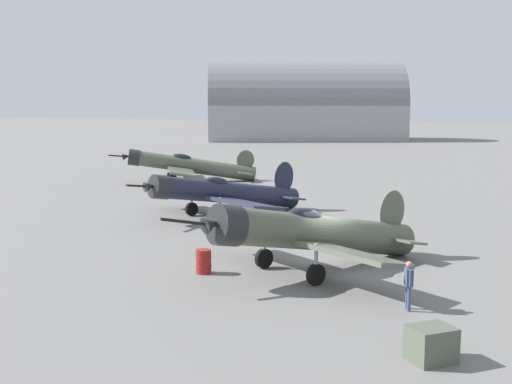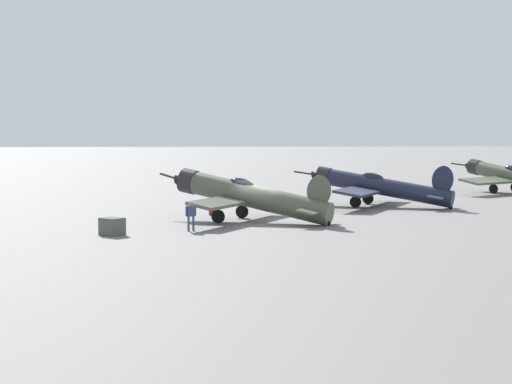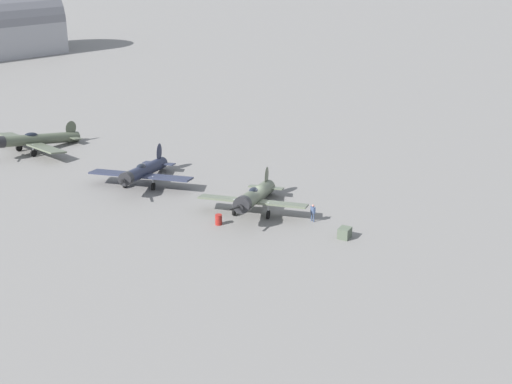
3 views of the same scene
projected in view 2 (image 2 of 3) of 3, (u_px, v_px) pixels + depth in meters
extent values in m
plane|color=slate|center=(256.00, 222.00, 50.57)|extent=(400.00, 400.00, 0.00)
cylinder|color=#4C5442|center=(256.00, 197.00, 50.46)|extent=(9.09, 5.96, 3.05)
cylinder|color=#232326|center=(189.00, 181.00, 52.35)|extent=(1.74, 1.87, 1.64)
cone|color=#232326|center=(180.00, 179.00, 52.62)|extent=(0.88, 0.87, 0.71)
cube|color=black|center=(178.00, 179.00, 52.68)|extent=(2.38, 2.54, 0.67)
ellipsoid|color=black|center=(242.00, 184.00, 50.81)|extent=(1.94, 1.54, 0.97)
cube|color=#565E4C|center=(239.00, 199.00, 50.96)|extent=(6.40, 9.59, 0.47)
ellipsoid|color=#4C5442|center=(319.00, 191.00, 48.71)|extent=(1.63, 0.99, 2.09)
cube|color=#565E4C|center=(316.00, 210.00, 48.88)|extent=(2.63, 3.50, 0.29)
cylinder|color=#999BA0|center=(218.00, 207.00, 49.80)|extent=(0.14, 0.14, 1.16)
cylinder|color=black|center=(218.00, 217.00, 49.84)|extent=(0.79, 0.57, 0.80)
cylinder|color=#999BA0|center=(242.00, 202.00, 52.67)|extent=(0.14, 0.14, 1.16)
cylinder|color=black|center=(242.00, 212.00, 52.72)|extent=(0.79, 0.57, 0.80)
cylinder|color=black|center=(328.00, 223.00, 48.61)|extent=(0.29, 0.22, 0.28)
cylinder|color=#1E2338|center=(385.00, 187.00, 60.23)|extent=(9.14, 5.75, 2.64)
cylinder|color=#232326|center=(324.00, 176.00, 62.10)|extent=(1.59, 1.68, 1.44)
cone|color=#232326|center=(316.00, 175.00, 62.36)|extent=(0.81, 0.78, 0.63)
cube|color=black|center=(314.00, 174.00, 62.42)|extent=(2.99, 0.69, 0.53)
ellipsoid|color=black|center=(372.00, 178.00, 60.58)|extent=(1.93, 1.52, 0.92)
cube|color=#282D42|center=(370.00, 189.00, 60.73)|extent=(6.84, 10.21, 0.48)
ellipsoid|color=#1E2338|center=(443.00, 180.00, 58.51)|extent=(1.61, 0.96, 2.17)
cube|color=#282D42|center=(439.00, 196.00, 58.68)|extent=(2.60, 3.51, 0.26)
cylinder|color=#999BA0|center=(356.00, 195.00, 59.62)|extent=(0.14, 0.14, 1.04)
cylinder|color=black|center=(355.00, 202.00, 59.66)|extent=(0.80, 0.56, 0.80)
cylinder|color=#999BA0|center=(368.00, 192.00, 62.36)|extent=(0.14, 0.14, 1.04)
cylinder|color=black|center=(368.00, 199.00, 62.40)|extent=(0.80, 0.56, 0.80)
cylinder|color=black|center=(451.00, 207.00, 58.41)|extent=(0.29, 0.22, 0.28)
cylinder|color=#232326|center=(475.00, 167.00, 75.65)|extent=(1.72, 1.65, 1.46)
cone|color=#232326|center=(469.00, 166.00, 76.15)|extent=(0.81, 0.83, 0.64)
cube|color=black|center=(468.00, 166.00, 76.27)|extent=(2.95, 1.10, 0.48)
cube|color=#565E4C|center=(511.00, 179.00, 72.76)|extent=(10.72, 8.06, 0.49)
cylinder|color=#999BA0|center=(494.00, 183.00, 72.35)|extent=(0.14, 0.14, 1.01)
cylinder|color=black|center=(493.00, 189.00, 72.39)|extent=(0.61, 0.78, 0.80)
cylinder|color=#384766|center=(189.00, 224.00, 45.97)|extent=(0.12, 0.12, 0.81)
cylinder|color=#384766|center=(193.00, 224.00, 46.10)|extent=(0.12, 0.12, 0.81)
cube|color=#384766|center=(191.00, 211.00, 45.98)|extent=(0.49, 0.38, 0.58)
sphere|color=#B37267|center=(191.00, 204.00, 45.95)|extent=(0.21, 0.21, 0.21)
cylinder|color=#384766|center=(186.00, 211.00, 45.86)|extent=(0.09, 0.09, 0.54)
cylinder|color=#384766|center=(195.00, 211.00, 46.11)|extent=(0.09, 0.09, 0.54)
cube|color=#4C5647|center=(112.00, 227.00, 44.28)|extent=(1.46, 1.45, 0.92)
cylinder|color=maroon|center=(213.00, 208.00, 54.40)|extent=(0.61, 0.61, 0.94)
torus|color=maroon|center=(213.00, 205.00, 54.39)|extent=(0.64, 0.64, 0.04)
torus|color=maroon|center=(213.00, 211.00, 54.42)|extent=(0.64, 0.64, 0.04)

